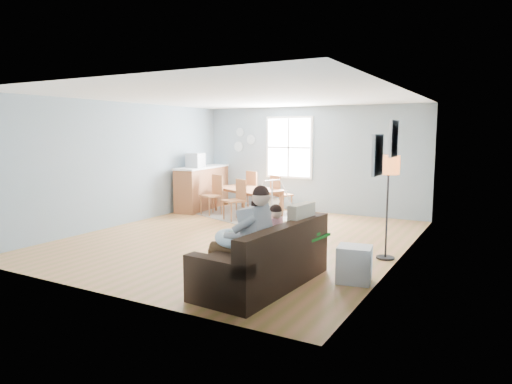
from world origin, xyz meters
The scene contains 22 objects.
room centered at (0.00, 0.00, 2.42)m, with size 8.40×9.40×3.90m.
window centered at (-0.60, 3.46, 1.65)m, with size 1.32×0.08×1.62m.
pictures centered at (2.97, -1.05, 1.85)m, with size 0.05×1.34×0.74m.
wall_plates centered at (-2.00, 3.47, 1.83)m, with size 0.67×0.02×0.66m.
sofa centered at (1.72, -2.20, 0.31)m, with size 1.06×2.19×0.86m.
green_throw centered at (1.69, -1.49, 0.55)m, with size 0.97×0.83×0.04m, color #135615.
beige_pillow centered at (1.98, -1.66, 0.79)m, with size 0.15×0.53×0.53m, color #B8AC8C.
father centered at (1.56, -2.50, 0.74)m, with size 0.98×0.46×1.39m.
nursing_pillow centered at (1.40, -2.49, 0.67)m, with size 0.54×0.54×0.15m, color silver.
infant centered at (1.40, -2.45, 0.75)m, with size 0.20×0.37×0.14m.
toddler centered at (1.66, -2.00, 0.73)m, with size 0.56×0.31×0.86m.
floor_lamp centered at (2.80, -0.10, 1.39)m, with size 0.34×0.34×1.68m.
storage_cube centered at (2.69, -1.49, 0.25)m, with size 0.51×0.47×0.50m.
rug centered at (-1.24, 2.35, 0.01)m, with size 2.67×2.03×0.01m, color gray.
dining_table centered at (-1.24, 2.35, 0.33)m, with size 1.85×1.03×0.65m, color brown.
chair_sw centered at (-1.94, 1.92, 0.57)m, with size 0.58×0.58×0.99m.
chair_se centered at (-1.04, 1.55, 0.55)m, with size 0.58×0.58×0.96m.
chair_nw centered at (-1.44, 3.14, 0.59)m, with size 0.60×0.60×1.02m.
chair_ne centered at (-0.56, 2.79, 0.56)m, with size 0.60×0.60×0.98m.
counter centered at (-2.70, 2.50, 0.58)m, with size 0.80×2.09×1.14m.
monitor centered at (-2.64, 2.12, 1.33)m, with size 0.40×0.38×0.37m.
baby_swing centered at (-0.49, 2.27, 0.40)m, with size 1.12×1.13×0.90m.
Camera 1 is at (4.46, -7.44, 2.04)m, focal length 32.00 mm.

